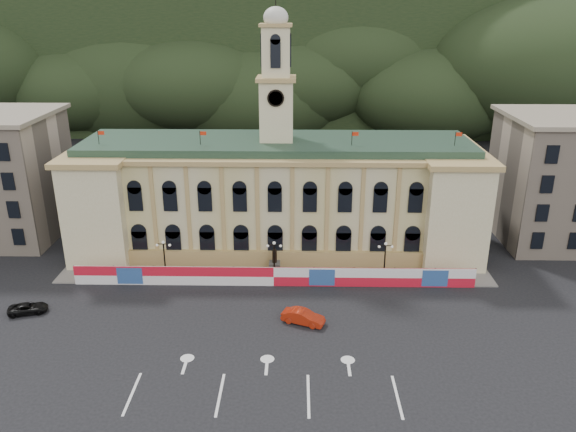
{
  "coord_description": "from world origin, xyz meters",
  "views": [
    {
      "loc": [
        2.9,
        -47.5,
        33.17
      ],
      "look_at": [
        1.73,
        18.0,
        8.21
      ],
      "focal_mm": 35.0,
      "sensor_mm": 36.0,
      "label": 1
    }
  ],
  "objects_px": {
    "lamp_center": "(274,257)",
    "statue": "(275,266)",
    "black_suv": "(28,308)",
    "red_sedan": "(303,317)"
  },
  "relations": [
    {
      "from": "red_sedan",
      "to": "black_suv",
      "type": "xyz_separation_m",
      "value": [
        -31.35,
        1.64,
        -0.19
      ]
    },
    {
      "from": "statue",
      "to": "black_suv",
      "type": "relative_size",
      "value": 0.8
    },
    {
      "from": "lamp_center",
      "to": "black_suv",
      "type": "relative_size",
      "value": 1.11
    },
    {
      "from": "statue",
      "to": "lamp_center",
      "type": "xyz_separation_m",
      "value": [
        0.0,
        -1.0,
        1.89
      ]
    },
    {
      "from": "black_suv",
      "to": "statue",
      "type": "bearing_deg",
      "value": -85.94
    },
    {
      "from": "lamp_center",
      "to": "black_suv",
      "type": "xyz_separation_m",
      "value": [
        -27.75,
        -9.11,
        -2.48
      ]
    },
    {
      "from": "statue",
      "to": "black_suv",
      "type": "bearing_deg",
      "value": -159.98
    },
    {
      "from": "statue",
      "to": "lamp_center",
      "type": "height_order",
      "value": "lamp_center"
    },
    {
      "from": "lamp_center",
      "to": "statue",
      "type": "bearing_deg",
      "value": 90.0
    },
    {
      "from": "black_suv",
      "to": "red_sedan",
      "type": "bearing_deg",
      "value": -108.96
    }
  ]
}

